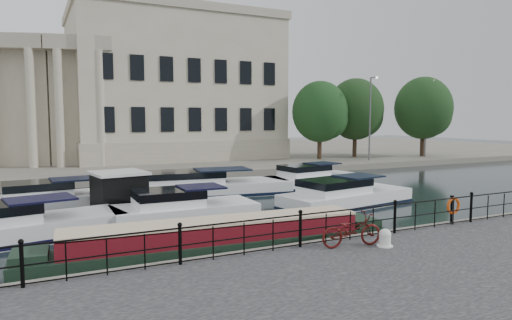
{
  "coord_description": "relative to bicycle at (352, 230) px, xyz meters",
  "views": [
    {
      "loc": [
        -7.66,
        -14.55,
        4.72
      ],
      "look_at": [
        0.5,
        2.0,
        3.0
      ],
      "focal_mm": 32.0,
      "sensor_mm": 36.0,
      "label": 1
    }
  ],
  "objects": [
    {
      "name": "trees",
      "position": [
        23.07,
        25.98,
        4.26
      ],
      "size": [
        17.69,
        8.62,
        8.55
      ],
      "color": "black",
      "rests_on": "far_bank"
    },
    {
      "name": "far_bank",
      "position": [
        -1.5,
        41.96,
        -0.82
      ],
      "size": [
        120.0,
        42.0,
        0.55
      ],
      "primitive_type": "cube",
      "color": "#6B665B",
      "rests_on": "ground_plane"
    },
    {
      "name": "narrowboat",
      "position": [
        -3.49,
        2.95,
        -0.73
      ],
      "size": [
        13.06,
        2.62,
        1.48
      ],
      "rotation": [
        0.0,
        0.0,
        -0.07
      ],
      "color": "black",
      "rests_on": "ground_plane"
    },
    {
      "name": "mooring_bollard",
      "position": [
        1.0,
        -0.45,
        -0.28
      ],
      "size": [
        0.52,
        0.52,
        0.58
      ],
      "color": "silver",
      "rests_on": "near_quay"
    },
    {
      "name": "harbour_hut",
      "position": [
        -5.44,
        11.03,
        -0.15
      ],
      "size": [
        3.69,
        3.23,
        2.2
      ],
      "rotation": [
        0.0,
        0.0,
        0.15
      ],
      "color": "#6B665B",
      "rests_on": "ground_plane"
    },
    {
      "name": "life_ring_post",
      "position": [
        5.57,
        0.8,
        0.15
      ],
      "size": [
        0.69,
        0.19,
        1.12
      ],
      "color": "black",
      "rests_on": "near_quay"
    },
    {
      "name": "civic_building",
      "position": [
        -2.5,
        37.67,
        5.94
      ],
      "size": [
        53.55,
        31.84,
        16.85
      ],
      "color": "#ADA38C",
      "rests_on": "far_bank"
    },
    {
      "name": "cabin_cruisers",
      "position": [
        -1.35,
        11.36,
        -0.73
      ],
      "size": [
        25.85,
        11.01,
        1.99
      ],
      "color": "silver",
      "rests_on": "ground_plane"
    },
    {
      "name": "railing",
      "position": [
        -1.5,
        0.71,
        0.1
      ],
      "size": [
        24.14,
        0.14,
        1.22
      ],
      "color": "black",
      "rests_on": "near_quay"
    },
    {
      "name": "bicycle",
      "position": [
        0.0,
        0.0,
        0.0
      ],
      "size": [
        2.18,
        1.04,
        1.1
      ],
      "primitive_type": "imported",
      "rotation": [
        0.0,
        0.0,
        1.42
      ],
      "color": "#460E0C",
      "rests_on": "near_quay"
    },
    {
      "name": "lamp_posts",
      "position": [
        24.5,
        23.66,
        3.7
      ],
      "size": [
        8.24,
        1.55,
        8.07
      ],
      "color": "#59595B",
      "rests_on": "far_bank"
    },
    {
      "name": "ground_plane",
      "position": [
        -1.5,
        2.96,
        -1.1
      ],
      "size": [
        160.0,
        160.0,
        0.0
      ],
      "primitive_type": "plane",
      "color": "black",
      "rests_on": "ground"
    }
  ]
}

